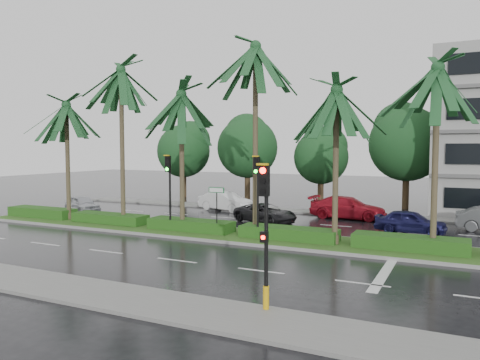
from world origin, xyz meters
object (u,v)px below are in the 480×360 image
at_px(street_sign, 217,199).
at_px(car_blue, 410,222).
at_px(signal_near, 265,230).
at_px(car_white, 225,201).
at_px(car_silver, 82,204).
at_px(car_red, 348,208).
at_px(car_darkgrey, 265,213).
at_px(signal_median_left, 169,181).

relative_size(street_sign, car_blue, 0.66).
height_order(street_sign, car_blue, street_sign).
distance_m(signal_near, car_white, 22.76).
relative_size(car_silver, car_red, 0.70).
bearing_deg(car_white, signal_near, -136.96).
xyz_separation_m(signal_near, car_white, (-11.50, 19.57, -1.76)).
bearing_deg(car_red, car_silver, 108.47).
relative_size(car_darkgrey, car_blue, 1.13).
relative_size(signal_near, car_darkgrey, 0.98).
height_order(signal_near, car_darkgrey, signal_near).
relative_size(signal_near, car_blue, 1.11).
bearing_deg(signal_near, signal_median_left, 135.91).
distance_m(car_white, car_darkgrey, 6.35).
height_order(signal_median_left, street_sign, signal_median_left).
height_order(car_white, car_red, car_red).
bearing_deg(car_red, street_sign, 155.20).
distance_m(signal_median_left, car_white, 10.24).
height_order(car_silver, car_blue, car_blue).
distance_m(car_silver, car_blue, 23.53).
xyz_separation_m(car_silver, car_darkgrey, (14.48, 1.52, -0.01)).
relative_size(signal_near, car_white, 0.97).
bearing_deg(signal_near, car_red, 95.80).
xyz_separation_m(street_sign, car_blue, (9.50, 5.81, -1.45)).
distance_m(signal_near, signal_median_left, 13.93).
xyz_separation_m(signal_near, car_silver, (-20.98, 14.14, -1.87)).
relative_size(signal_near, street_sign, 1.68).
relative_size(signal_median_left, car_silver, 1.18).
distance_m(car_white, car_blue, 14.53).
bearing_deg(car_darkgrey, car_red, -28.33).
height_order(signal_near, car_white, signal_near).
bearing_deg(car_red, car_darkgrey, 133.96).
bearing_deg(car_darkgrey, car_blue, -69.91).
bearing_deg(signal_near, car_blue, 80.94).
relative_size(signal_near, car_silver, 1.18).
bearing_deg(signal_near, car_white, 120.45).
xyz_separation_m(car_white, car_red, (9.50, 0.11, 0.02)).
xyz_separation_m(car_silver, car_red, (18.98, 5.53, 0.13)).
xyz_separation_m(car_white, car_blue, (14.00, -3.88, -0.07)).
relative_size(car_white, car_darkgrey, 1.01).
distance_m(signal_median_left, car_blue, 14.06).
relative_size(signal_median_left, car_white, 0.97).
relative_size(signal_median_left, car_darkgrey, 0.98).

